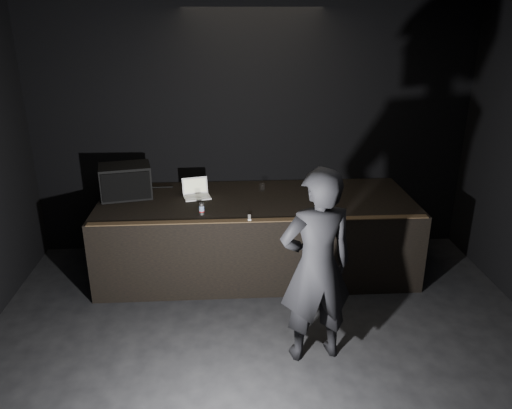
{
  "coord_description": "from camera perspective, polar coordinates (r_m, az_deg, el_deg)",
  "views": [
    {
      "loc": [
        -0.38,
        -3.23,
        3.22
      ],
      "look_at": [
        -0.03,
        2.3,
        1.09
      ],
      "focal_mm": 35.0,
      "sensor_mm": 36.0,
      "label": 1
    }
  ],
  "objects": [
    {
      "name": "wii_remote",
      "position": [
        5.76,
        -0.76,
        -1.55
      ],
      "size": [
        0.04,
        0.15,
        0.03
      ],
      "primitive_type": "cube",
      "rotation": [
        0.0,
        0.0,
        -0.03
      ],
      "color": "white",
      "rests_on": "stage_riser"
    },
    {
      "name": "room_walls",
      "position": [
        3.47,
        2.9,
        0.77
      ],
      "size": [
        6.1,
        7.1,
        3.52
      ],
      "color": "black",
      "rests_on": "ground"
    },
    {
      "name": "riser_lip",
      "position": [
        5.72,
        0.49,
        -1.8
      ],
      "size": [
        3.92,
        0.1,
        0.01
      ],
      "primitive_type": "cube",
      "color": "brown",
      "rests_on": "stage_riser"
    },
    {
      "name": "beer_can",
      "position": [
        5.9,
        -6.23,
        -0.49
      ],
      "size": [
        0.06,
        0.06,
        0.14
      ],
      "color": "silver",
      "rests_on": "stage_riser"
    },
    {
      "name": "stage_monitor",
      "position": [
        6.61,
        -14.67,
        2.6
      ],
      "size": [
        0.71,
        0.58,
        0.42
      ],
      "rotation": [
        0.0,
        0.0,
        0.21
      ],
      "color": "black",
      "rests_on": "stage_riser"
    },
    {
      "name": "plastic_cup",
      "position": [
        6.68,
        0.72,
        2.01
      ],
      "size": [
        0.08,
        0.08,
        0.09
      ],
      "primitive_type": "cylinder",
      "color": "white",
      "rests_on": "stage_riser"
    },
    {
      "name": "person",
      "position": [
        4.77,
        6.91,
        -7.09
      ],
      "size": [
        0.79,
        0.59,
        1.98
      ],
      "primitive_type": "imported",
      "rotation": [
        0.0,
        0.0,
        3.32
      ],
      "color": "black",
      "rests_on": "ground"
    },
    {
      "name": "laptop",
      "position": [
        6.5,
        -6.85,
        1.43
      ],
      "size": [
        0.39,
        0.36,
        0.23
      ],
      "rotation": [
        0.0,
        0.0,
        0.23
      ],
      "color": "white",
      "rests_on": "stage_riser"
    },
    {
      "name": "cable",
      "position": [
        6.95,
        -13.33,
        1.86
      ],
      "size": [
        0.94,
        0.04,
        0.02
      ],
      "primitive_type": "cylinder",
      "rotation": [
        0.0,
        1.57,
        0.03
      ],
      "color": "black",
      "rests_on": "stage_riser"
    },
    {
      "name": "stage_riser",
      "position": [
        6.57,
        0.04,
        -3.47
      ],
      "size": [
        4.0,
        1.5,
        1.0
      ],
      "primitive_type": "cube",
      "color": "black",
      "rests_on": "ground"
    }
  ]
}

